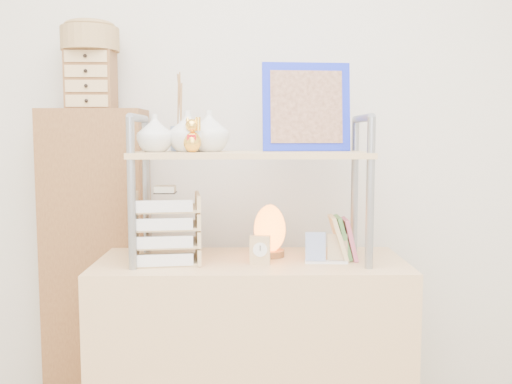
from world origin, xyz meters
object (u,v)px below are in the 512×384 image
at_px(salt_lamp, 270,230).
at_px(desk, 251,353).
at_px(letter_tray, 166,232).
at_px(cabinet, 97,259).

bearing_deg(salt_lamp, desk, -139.51).
bearing_deg(salt_lamp, letter_tray, -166.37).
height_order(cabinet, letter_tray, cabinet).
bearing_deg(letter_tray, salt_lamp, 13.63).
distance_m(desk, letter_tray, 0.59).
xyz_separation_m(cabinet, salt_lamp, (0.77, -0.31, 0.18)).
relative_size(cabinet, salt_lamp, 6.45).
distance_m(letter_tray, salt_lamp, 0.41).
bearing_deg(cabinet, desk, -26.84).
height_order(desk, cabinet, cabinet).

